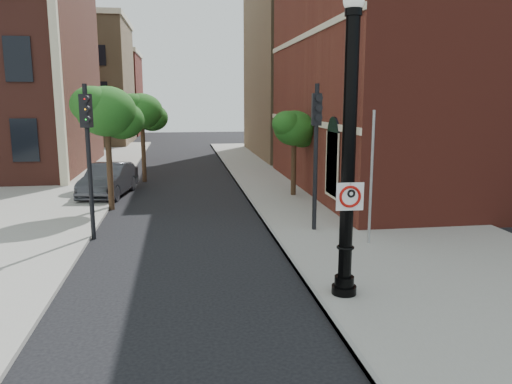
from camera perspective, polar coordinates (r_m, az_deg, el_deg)
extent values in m
plane|color=black|center=(10.97, -2.81, -14.11)|extent=(120.00, 120.00, 0.00)
cube|color=gray|center=(21.58, 10.44, -1.65)|extent=(8.00, 60.00, 0.12)
cube|color=gray|center=(29.40, -24.36, 0.83)|extent=(10.00, 50.00, 0.12)
cube|color=gray|center=(20.65, 0.01, -2.00)|extent=(0.10, 60.00, 0.14)
cube|color=black|center=(19.99, 8.73, 3.08)|extent=(0.08, 1.40, 2.40)
cube|color=beige|center=(24.67, 5.38, 8.07)|extent=(0.06, 16.00, 0.25)
cube|color=beige|center=(24.81, 5.55, 17.34)|extent=(0.06, 16.00, 0.25)
cube|color=beige|center=(27.68, -21.94, 14.90)|extent=(0.40, 0.40, 14.00)
cube|color=#90734E|center=(55.05, -20.61, 11.46)|extent=(12.00, 12.00, 12.00)
cube|color=maroon|center=(68.80, -18.17, 10.48)|extent=(12.00, 12.00, 10.00)
cube|color=#90734E|center=(43.44, 14.80, 13.49)|extent=(22.00, 14.00, 14.00)
cylinder|color=black|center=(12.02, 10.00, -11.19)|extent=(0.58, 0.58, 0.31)
cylinder|color=black|center=(11.93, 10.04, -10.04)|extent=(0.45, 0.45, 0.26)
cylinder|color=black|center=(11.24, 10.52, 3.87)|extent=(0.31, 0.31, 5.98)
torus|color=black|center=(11.66, 10.18, -6.24)|extent=(0.41, 0.41, 0.06)
cylinder|color=black|center=(11.31, 11.08, 19.52)|extent=(0.37, 0.37, 0.15)
sphere|color=silver|center=(11.35, 11.12, 20.65)|extent=(0.45, 0.45, 0.45)
cube|color=white|center=(11.21, 10.68, -0.52)|extent=(0.63, 0.03, 0.63)
cube|color=black|center=(11.16, 10.73, 0.93)|extent=(0.63, 0.02, 0.05)
cube|color=black|center=(11.27, 10.63, -1.95)|extent=(0.63, 0.02, 0.05)
cube|color=black|center=(11.13, 9.27, -0.56)|extent=(0.05, 0.01, 0.63)
cube|color=black|center=(11.30, 12.07, -0.48)|extent=(0.05, 0.01, 0.63)
torus|color=#AA0C06|center=(11.21, 10.68, -0.52)|extent=(0.50, 0.07, 0.50)
cube|color=#AA0C06|center=(11.21, 10.68, -0.52)|extent=(0.35, 0.02, 0.35)
cube|color=black|center=(11.19, 10.40, -0.52)|extent=(0.06, 0.01, 0.29)
torus|color=black|center=(11.21, 10.82, -0.17)|extent=(0.20, 0.06, 0.19)
cylinder|color=black|center=(11.16, 10.73, 0.91)|extent=(0.03, 0.02, 0.03)
imported|color=#313237|center=(24.73, -16.48, 1.34)|extent=(2.42, 4.93, 1.55)
cylinder|color=black|center=(16.97, -18.52, 3.10)|extent=(0.15, 0.15, 5.05)
cube|color=black|center=(16.84, -18.86, 8.78)|extent=(0.39, 0.37, 1.05)
sphere|color=#E50505|center=(16.67, -18.87, 10.03)|extent=(0.19, 0.19, 0.19)
sphere|color=#FF8C00|center=(16.68, -18.81, 8.95)|extent=(0.19, 0.19, 0.19)
sphere|color=#00E519|center=(16.69, -18.74, 7.86)|extent=(0.19, 0.19, 0.19)
cylinder|color=black|center=(17.03, 6.81, 3.65)|extent=(0.15, 0.15, 5.08)
cube|color=black|center=(16.91, 6.94, 9.35)|extent=(0.35, 0.34, 1.06)
sphere|color=#E50505|center=(16.75, 7.20, 10.60)|extent=(0.19, 0.19, 0.19)
sphere|color=#FF8C00|center=(16.76, 7.18, 9.51)|extent=(0.19, 0.19, 0.19)
sphere|color=#00E519|center=(16.77, 7.15, 8.43)|extent=(0.19, 0.19, 0.19)
cylinder|color=#999999|center=(15.74, 13.03, 1.36)|extent=(0.09, 0.09, 4.25)
cylinder|color=#362215|center=(21.49, -16.40, 3.03)|extent=(0.24, 0.24, 3.80)
ellipsoid|color=#1D4B14|center=(21.33, -16.71, 8.82)|extent=(2.39, 2.39, 2.03)
ellipsoid|color=#1D4B14|center=(21.71, -15.07, 7.92)|extent=(1.85, 1.85, 1.57)
ellipsoid|color=#1D4B14|center=(21.08, -18.21, 9.46)|extent=(1.74, 1.74, 1.48)
cylinder|color=#362215|center=(28.40, -12.75, 4.79)|extent=(0.24, 0.24, 3.64)
ellipsoid|color=#1D4B14|center=(28.28, -12.92, 8.98)|extent=(2.29, 2.29, 1.94)
ellipsoid|color=#1D4B14|center=(28.67, -11.79, 8.32)|extent=(1.77, 1.77, 1.50)
ellipsoid|color=#1D4B14|center=(28.00, -13.96, 9.45)|extent=(1.66, 1.66, 1.41)
cylinder|color=#362215|center=(23.39, 4.32, 3.06)|extent=(0.24, 0.24, 3.02)
ellipsoid|color=#1D4B14|center=(23.22, 4.38, 7.28)|extent=(1.90, 1.90, 1.62)
ellipsoid|color=#1D4B14|center=(23.68, 5.20, 6.60)|extent=(1.47, 1.47, 1.25)
ellipsoid|color=#1D4B14|center=(22.88, 3.57, 7.78)|extent=(1.38, 1.38, 1.17)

